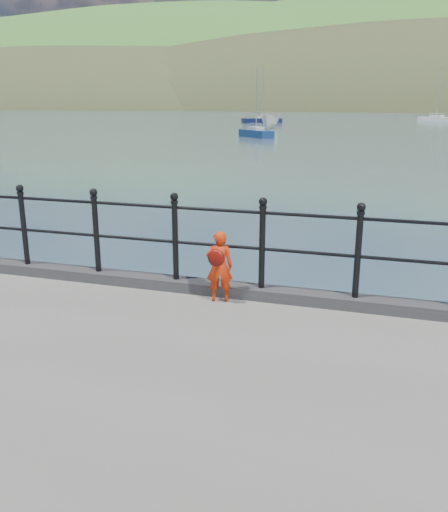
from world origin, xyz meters
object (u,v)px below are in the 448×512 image
(sailboat_port, at_px, (256,134))
(sailboat_deep, at_px, (436,119))
(railing, at_px, (218,234))
(child, at_px, (219,266))
(launch_white, at_px, (270,121))
(sailboat_left, at_px, (262,121))

(sailboat_port, bearing_deg, sailboat_deep, 111.54)
(railing, height_order, child, railing)
(child, xyz_separation_m, sailboat_port, (-10.75, 45.37, -1.14))
(child, xyz_separation_m, launch_white, (-12.88, 61.23, -0.57))
(sailboat_deep, xyz_separation_m, sailboat_port, (-19.02, -46.40, -0.00))
(sailboat_left, distance_m, sailboat_deep, 29.65)
(railing, distance_m, child, 0.45)
(sailboat_port, bearing_deg, launch_white, 141.48)
(launch_white, bearing_deg, child, -76.54)
(sailboat_port, bearing_deg, child, -32.84)
(railing, distance_m, sailboat_port, 46.37)
(child, xyz_separation_m, sailboat_left, (-17.93, 77.89, -1.14))
(launch_white, bearing_deg, sailboat_left, 108.42)
(railing, height_order, sailboat_deep, sailboat_deep)
(child, distance_m, launch_white, 62.57)
(launch_white, xyz_separation_m, sailboat_left, (-5.05, 16.67, -0.57))
(sailboat_deep, bearing_deg, railing, -66.84)
(child, height_order, sailboat_left, sailboat_left)
(railing, height_order, sailboat_left, sailboat_left)
(railing, distance_m, launch_white, 62.30)
(sailboat_port, bearing_deg, sailboat_left, 146.27)
(sailboat_left, height_order, sailboat_deep, sailboat_left)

